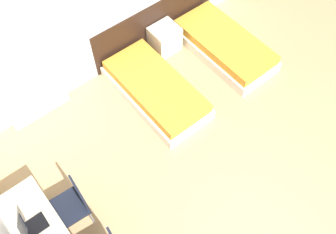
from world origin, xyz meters
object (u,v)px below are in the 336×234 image
(chair_near_laptop, at_px, (72,204))
(laptop, at_px, (30,227))
(bed_near_window, at_px, (156,90))
(nightstand, at_px, (165,39))
(bed_near_door, at_px, (224,45))

(chair_near_laptop, distance_m, laptop, 0.61)
(bed_near_window, distance_m, nightstand, 1.09)
(nightstand, bearing_deg, chair_near_laptop, -149.63)
(nightstand, relative_size, chair_near_laptop, 0.60)
(nightstand, distance_m, laptop, 3.91)
(nightstand, height_order, chair_near_laptop, chair_near_laptop)
(bed_near_window, relative_size, laptop, 5.97)
(bed_near_window, distance_m, laptop, 2.92)
(bed_near_window, relative_size, nightstand, 3.78)
(bed_near_door, bearing_deg, laptop, -166.35)
(bed_near_door, bearing_deg, bed_near_window, 180.00)
(bed_near_window, relative_size, bed_near_door, 1.00)
(bed_near_door, relative_size, laptop, 5.97)
(chair_near_laptop, height_order, laptop, laptop)
(bed_near_door, height_order, laptop, laptop)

